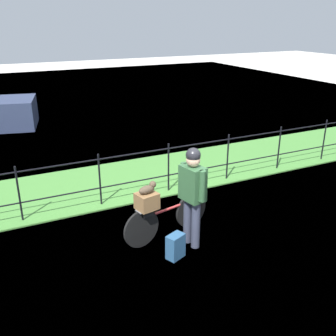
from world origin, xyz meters
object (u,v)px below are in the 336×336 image
bicycle_main (166,218)px  backpack_on_paving (176,246)px  cyclist_person (192,189)px  terrier_dog (148,189)px  wooden_crate (147,201)px

bicycle_main → backpack_on_paving: bearing=-103.4°
cyclist_person → bicycle_main: bearing=122.4°
terrier_dog → cyclist_person: 0.70m
wooden_crate → cyclist_person: (0.64, -0.33, 0.21)m
bicycle_main → wooden_crate: bearing=-168.2°
bicycle_main → backpack_on_paving: size_ratio=4.23×
cyclist_person → backpack_on_paving: cyclist_person is taller
wooden_crate → bicycle_main: bearing=11.8°
backpack_on_paving → wooden_crate: bearing=90.0°
terrier_dog → backpack_on_paving: bearing=-69.5°
backpack_on_paving → cyclist_person: bearing=6.3°
backpack_on_paving → bicycle_main: bearing=53.7°
terrier_dog → backpack_on_paving: size_ratio=0.81×
terrier_dog → backpack_on_paving: 1.00m
wooden_crate → terrier_dog: terrier_dog is taller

